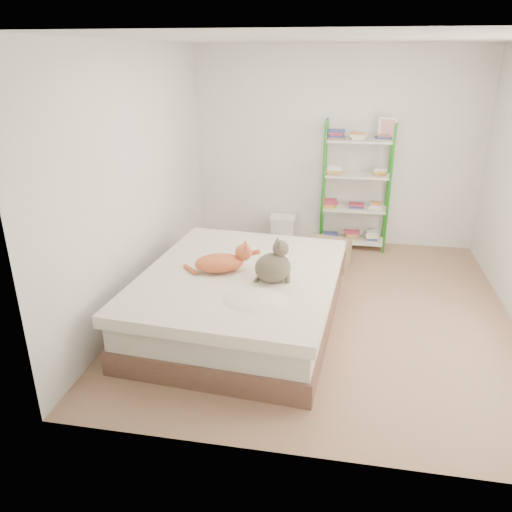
% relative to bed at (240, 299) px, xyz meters
% --- Properties ---
extents(room, '(3.81, 4.21, 2.61)m').
position_rel_bed_xyz_m(room, '(0.76, 0.48, 1.02)').
color(room, '#A37055').
rests_on(room, ground).
extents(bed, '(1.95, 2.36, 0.57)m').
position_rel_bed_xyz_m(bed, '(0.00, 0.00, 0.00)').
color(bed, brown).
rests_on(bed, ground).
extents(orange_cat, '(0.61, 0.45, 0.22)m').
position_rel_bed_xyz_m(orange_cat, '(-0.19, -0.02, 0.39)').
color(orange_cat, '#DE754D').
rests_on(orange_cat, bed).
extents(grey_cat, '(0.43, 0.40, 0.40)m').
position_rel_bed_xyz_m(grey_cat, '(0.34, -0.15, 0.48)').
color(grey_cat, brown).
rests_on(grey_cat, bed).
extents(shelf_unit, '(0.88, 0.36, 1.74)m').
position_rel_bed_xyz_m(shelf_unit, '(1.07, 2.36, 0.53)').
color(shelf_unit, '#268C22').
rests_on(shelf_unit, ground).
extents(cardboard_box, '(0.56, 0.55, 0.40)m').
position_rel_bed_xyz_m(cardboard_box, '(0.78, 1.60, -0.11)').
color(cardboard_box, tan).
rests_on(cardboard_box, ground).
extents(white_bin, '(0.35, 0.31, 0.39)m').
position_rel_bed_xyz_m(white_bin, '(0.11, 2.33, -0.08)').
color(white_bin, white).
rests_on(white_bin, ground).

